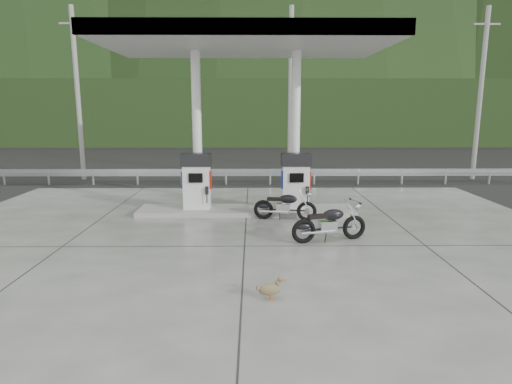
{
  "coord_description": "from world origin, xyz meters",
  "views": [
    {
      "loc": [
        0.19,
        -11.12,
        3.34
      ],
      "look_at": [
        0.3,
        1.0,
        1.0
      ],
      "focal_mm": 30.0,
      "sensor_mm": 36.0,
      "label": 1
    }
  ],
  "objects_px": {
    "gas_pump_left": "(197,181)",
    "motorcycle_right": "(329,224)",
    "gas_pump_right": "(296,181)",
    "motorcycle_left": "(285,206)",
    "duck": "(270,290)"
  },
  "relations": [
    {
      "from": "duck",
      "to": "gas_pump_right",
      "type": "bearing_deg",
      "value": 70.27
    },
    {
      "from": "motorcycle_left",
      "to": "motorcycle_right",
      "type": "distance_m",
      "value": 2.36
    },
    {
      "from": "motorcycle_right",
      "to": "duck",
      "type": "height_order",
      "value": "motorcycle_right"
    },
    {
      "from": "motorcycle_right",
      "to": "motorcycle_left",
      "type": "bearing_deg",
      "value": 100.1
    },
    {
      "from": "gas_pump_left",
      "to": "gas_pump_right",
      "type": "relative_size",
      "value": 1.0
    },
    {
      "from": "gas_pump_right",
      "to": "motorcycle_right",
      "type": "bearing_deg",
      "value": -79.65
    },
    {
      "from": "gas_pump_right",
      "to": "motorcycle_right",
      "type": "distance_m",
      "value": 3.19
    },
    {
      "from": "gas_pump_left",
      "to": "duck",
      "type": "bearing_deg",
      "value": -72.13
    },
    {
      "from": "duck",
      "to": "gas_pump_left",
      "type": "bearing_deg",
      "value": 97.76
    },
    {
      "from": "motorcycle_left",
      "to": "motorcycle_right",
      "type": "bearing_deg",
      "value": -54.99
    },
    {
      "from": "motorcycle_left",
      "to": "duck",
      "type": "distance_m",
      "value": 5.62
    },
    {
      "from": "gas_pump_left",
      "to": "motorcycle_right",
      "type": "relative_size",
      "value": 0.95
    },
    {
      "from": "gas_pump_left",
      "to": "duck",
      "type": "height_order",
      "value": "gas_pump_left"
    },
    {
      "from": "gas_pump_right",
      "to": "motorcycle_left",
      "type": "distance_m",
      "value": 1.19
    },
    {
      "from": "gas_pump_left",
      "to": "gas_pump_right",
      "type": "bearing_deg",
      "value": 0.0
    }
  ]
}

